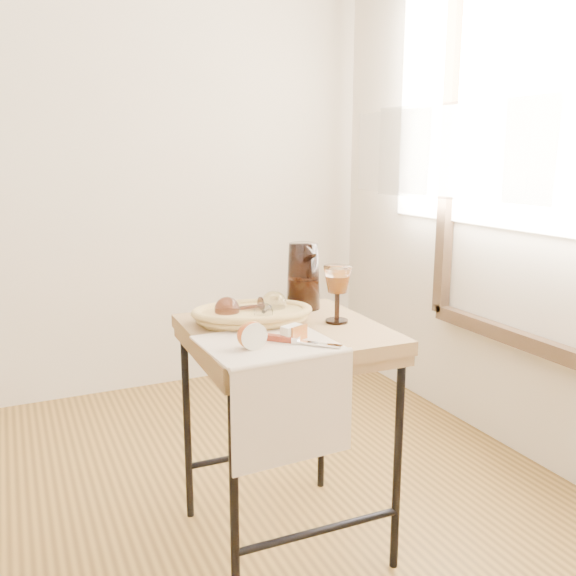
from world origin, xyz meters
name	(u,v)px	position (x,y,z in m)	size (l,w,h in m)	color
window	(563,77)	(1.78, 0.35, 1.45)	(0.04, 1.14, 1.94)	#4C3826
curtain	(548,151)	(1.74, 0.35, 1.20)	(0.02, 1.00, 2.20)	white
side_table	(285,437)	(0.70, 0.30, 0.35)	(0.55, 0.55, 0.70)	brown
tea_towel	(268,344)	(0.58, 0.16, 0.70)	(0.33, 0.30, 0.01)	beige
bread_basket	(252,316)	(0.62, 0.37, 0.72)	(0.32, 0.22, 0.05)	tan
goblet_lying_a	(242,308)	(0.59, 0.38, 0.74)	(0.12, 0.07, 0.07)	#512D25
goblet_lying_b	(269,307)	(0.67, 0.35, 0.75)	(0.13, 0.08, 0.08)	white
pitcher	(303,276)	(0.84, 0.48, 0.80)	(0.15, 0.23, 0.25)	black
wine_goblet	(337,294)	(0.86, 0.28, 0.78)	(0.08, 0.08, 0.17)	white
apple_half	(251,335)	(0.53, 0.14, 0.74)	(0.08, 0.04, 0.07)	#AD0400
apple_wedge	(292,332)	(0.65, 0.16, 0.72)	(0.06, 0.03, 0.04)	white
table_knife	(298,340)	(0.65, 0.12, 0.71)	(0.21, 0.02, 0.02)	silver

